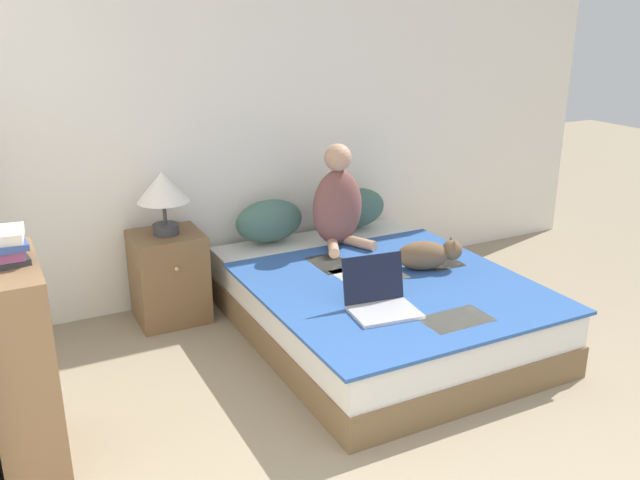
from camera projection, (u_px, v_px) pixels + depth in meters
name	position (u px, v px, depth m)	size (l,w,h in m)	color
wall_back	(292.00, 108.00, 4.71)	(5.24, 0.05, 2.55)	white
bed	(376.00, 305.00, 4.18)	(1.55, 2.00, 0.40)	brown
pillow_near	(269.00, 221.00, 4.65)	(0.48, 0.23, 0.30)	#42665B
pillow_far	(354.00, 208.00, 4.94)	(0.48, 0.23, 0.30)	#42665B
person_sitting	(338.00, 203.00, 4.54)	(0.37, 0.35, 0.70)	brown
cat_tabby	(427.00, 255.00, 4.17)	(0.47, 0.31, 0.19)	brown
laptop_open	(380.00, 300.00, 3.62)	(0.39, 0.36, 0.27)	#B7B7BC
nightstand	(169.00, 277.00, 4.36)	(0.44, 0.42, 0.59)	brown
table_lamp	(163.00, 190.00, 4.16)	(0.33, 0.33, 0.40)	#38383D
bookshelf	(21.00, 368.00, 2.89)	(0.25, 0.62, 0.96)	brown
book_stack_top	(2.00, 246.00, 2.71)	(0.21, 0.23, 0.14)	#2D2D33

